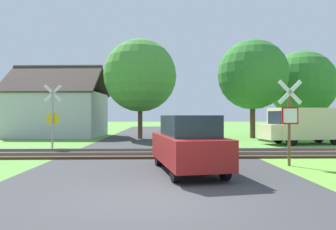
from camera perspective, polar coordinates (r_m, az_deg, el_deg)
The scene contains 11 objects.
ground_plane at distance 6.56m, azimuth -2.46°, elevation -15.80°, with size 160.00×160.00×0.00m, color #5B933D.
road_asphalt at distance 8.50m, azimuth -2.26°, elevation -12.13°, with size 8.35×80.00×0.01m, color #38383A.
rail_track at distance 13.56m, azimuth -2.01°, elevation -7.37°, with size 60.00×2.60×0.22m.
stop_sign_near at distance 11.32m, azimuth 22.14°, elevation -0.45°, with size 0.88×0.15×3.03m.
crossing_sign_far at distance 16.01m, azimuth -21.13°, elevation 0.15°, with size 0.88×0.16×3.33m.
house at distance 27.08m, azimuth -20.23°, elevation 0.43°, with size 7.95×6.28×6.06m.
tree_right at distance 24.75m, azimuth 15.81°, elevation 7.38°, with size 5.50×5.50×7.76m.
tree_center at distance 23.20m, azimuth -5.32°, elevation 7.47°, with size 5.55×5.55×7.61m.
tree_far at distance 29.18m, azimuth 24.11°, elevation 5.35°, with size 5.87×5.87×7.48m.
mail_truck at distance 20.29m, azimuth 24.38°, elevation -1.61°, with size 5.10×2.49×2.24m.
parked_car at distance 9.42m, azimuth 3.77°, elevation -5.47°, with size 2.29×4.22×1.78m.
Camera 1 is at (0.09, -6.31, 1.77)m, focal length 32.00 mm.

